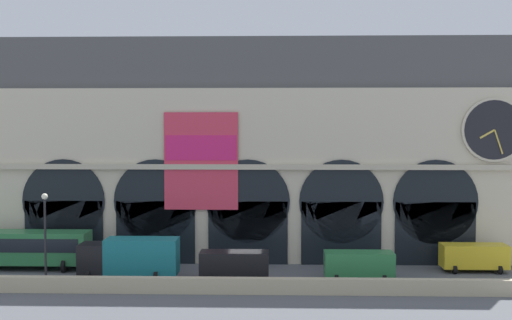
{
  "coord_description": "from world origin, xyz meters",
  "views": [
    {
      "loc": [
        2.34,
        -49.41,
        11.55
      ],
      "look_at": [
        0.68,
        5.0,
        8.85
      ],
      "focal_mm": 45.45,
      "sensor_mm": 36.0,
      "label": 1
    }
  ],
  "objects_px": {
    "van_center": "(234,264)",
    "van_mideast": "(359,264)",
    "bus_west": "(22,247)",
    "street_lamp_quayside": "(45,228)",
    "box_truck_midwest": "(130,257)",
    "van_east": "(474,256)"
  },
  "relations": [
    {
      "from": "street_lamp_quayside",
      "to": "box_truck_midwest",
      "type": "bearing_deg",
      "value": 32.31
    },
    {
      "from": "bus_west",
      "to": "street_lamp_quayside",
      "type": "xyz_separation_m",
      "value": [
        4.34,
        -6.54,
        2.63
      ]
    },
    {
      "from": "bus_west",
      "to": "van_center",
      "type": "distance_m",
      "value": 17.97
    },
    {
      "from": "van_center",
      "to": "van_mideast",
      "type": "bearing_deg",
      "value": 0.75
    },
    {
      "from": "van_center",
      "to": "van_east",
      "type": "relative_size",
      "value": 1.0
    },
    {
      "from": "bus_west",
      "to": "van_center",
      "type": "relative_size",
      "value": 2.12
    },
    {
      "from": "van_east",
      "to": "bus_west",
      "type": "bearing_deg",
      "value": -179.67
    },
    {
      "from": "bus_west",
      "to": "van_mideast",
      "type": "relative_size",
      "value": 2.12
    },
    {
      "from": "bus_west",
      "to": "van_center",
      "type": "xyz_separation_m",
      "value": [
        17.65,
        -3.35,
        -0.54
      ]
    },
    {
      "from": "box_truck_midwest",
      "to": "van_east",
      "type": "height_order",
      "value": "box_truck_midwest"
    },
    {
      "from": "van_mideast",
      "to": "street_lamp_quayside",
      "type": "height_order",
      "value": "street_lamp_quayside"
    },
    {
      "from": "van_center",
      "to": "van_mideast",
      "type": "distance_m",
      "value": 9.42
    },
    {
      "from": "bus_west",
      "to": "van_mideast",
      "type": "bearing_deg",
      "value": -6.79
    },
    {
      "from": "bus_west",
      "to": "van_mideast",
      "type": "distance_m",
      "value": 27.26
    },
    {
      "from": "van_east",
      "to": "van_center",
      "type": "bearing_deg",
      "value": -169.43
    },
    {
      "from": "street_lamp_quayside",
      "to": "van_center",
      "type": "bearing_deg",
      "value": 13.48
    },
    {
      "from": "van_east",
      "to": "street_lamp_quayside",
      "type": "bearing_deg",
      "value": -168.23
    },
    {
      "from": "van_mideast",
      "to": "bus_west",
      "type": "bearing_deg",
      "value": 173.21
    },
    {
      "from": "van_center",
      "to": "street_lamp_quayside",
      "type": "distance_m",
      "value": 14.05
    },
    {
      "from": "bus_west",
      "to": "street_lamp_quayside",
      "type": "relative_size",
      "value": 1.59
    },
    {
      "from": "street_lamp_quayside",
      "to": "van_mideast",
      "type": "bearing_deg",
      "value": 8.3
    },
    {
      "from": "bus_west",
      "to": "box_truck_midwest",
      "type": "bearing_deg",
      "value": -18.1
    }
  ]
}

